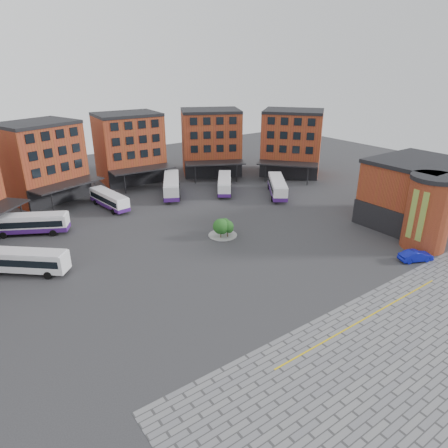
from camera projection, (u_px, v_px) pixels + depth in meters
ground at (264, 270)px, 51.21m from camera, size 160.00×160.00×0.00m
paving_zone at (442, 361)px, 35.77m from camera, size 50.00×22.00×0.02m
yellow_line at (367, 318)px, 41.77m from camera, size 26.00×0.15×0.02m
main_building at (112, 162)px, 74.59m from camera, size 94.14×42.48×14.60m
east_building at (417, 196)px, 62.34m from camera, size 17.40×15.40×10.60m
tree_island at (224, 227)px, 60.20m from camera, size 4.40×4.40×3.09m
bus_a at (24, 260)px, 49.91m from camera, size 9.77×9.00×3.06m
bus_b at (30, 224)px, 61.17m from camera, size 11.19×7.76×3.20m
bus_c at (109, 199)px, 72.06m from camera, size 3.73×10.74×2.96m
bus_d at (172, 185)px, 78.95m from camera, size 8.66×12.45×3.56m
bus_e at (225, 184)px, 80.94m from camera, size 8.55×10.37×3.10m
bus_f at (277, 187)px, 78.71m from camera, size 9.18×11.08×3.32m
blue_car at (416, 256)px, 53.28m from camera, size 4.78×3.27×1.49m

